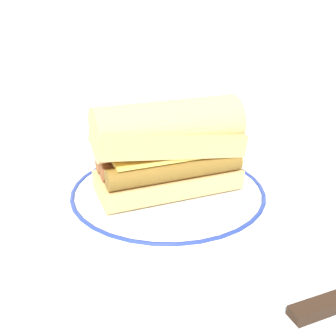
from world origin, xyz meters
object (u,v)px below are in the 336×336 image
Objects in this scene: plate at (168,192)px; sausage_sandwich at (168,146)px; salt_shaker at (177,114)px; butter_knife at (286,321)px.

plate is 0.07m from sausage_sandwich.
salt_shaker is (0.09, 0.27, -0.04)m from sausage_sandwich.
sausage_sandwich reaches higher than plate.
sausage_sandwich reaches higher than butter_knife.
salt_shaker is at bearing 83.74° from butter_knife.
plate is 0.25m from butter_knife.
sausage_sandwich is at bearing 98.33° from butter_knife.
sausage_sandwich is 1.36× the size of butter_knife.
plate is at bearing -108.92° from salt_shaker.
plate is at bearing 83.67° from sausage_sandwich.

